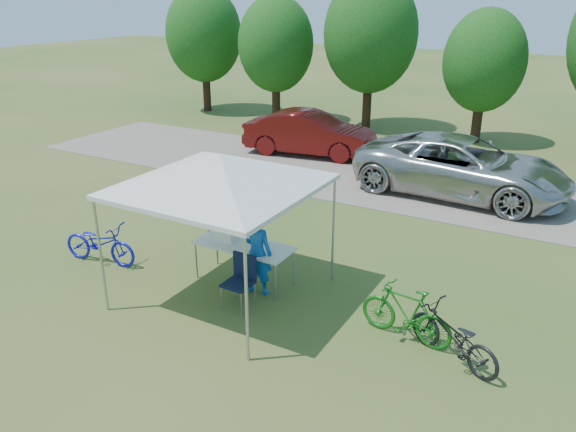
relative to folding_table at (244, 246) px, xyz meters
name	(u,v)px	position (x,y,z in m)	size (l,w,h in m)	color
ground	(225,294)	(-0.04, -0.60, -0.75)	(100.00, 100.00, 0.00)	#2D5119
gravel_strip	(379,179)	(-0.04, 7.40, -0.74)	(24.00, 5.00, 0.02)	gray
canopy	(219,158)	(-0.04, -0.60, 1.90)	(4.53, 4.53, 3.00)	#A5A5AA
treeline	(436,43)	(-0.33, 13.44, 2.79)	(24.89, 4.28, 6.30)	#382314
folding_table	(244,246)	(0.00, 0.00, 0.00)	(1.92, 0.80, 0.79)	white
folding_chair	(241,276)	(0.43, -0.73, -0.18)	(0.49, 0.51, 0.95)	black
cooler	(226,233)	(-0.40, 0.00, 0.21)	(0.44, 0.30, 0.32)	white
ice_cream_cup	(261,249)	(0.43, -0.05, 0.07)	(0.07, 0.07, 0.05)	#C6E235
cyclist	(257,253)	(0.45, -0.24, 0.07)	(0.59, 0.39, 1.63)	#1657B5
bike_blue	(100,243)	(-3.07, -0.80, -0.30)	(0.59, 1.69, 0.89)	#1417B7
bike_green	(406,313)	(3.36, -0.35, -0.27)	(0.45, 1.59, 0.95)	#19701A
bike_dark	(453,337)	(4.18, -0.58, -0.32)	(0.57, 1.64, 0.86)	black
minivan	(462,166)	(2.41, 7.18, 0.08)	(2.66, 5.78, 1.61)	#B8B7B3
sedan	(310,133)	(-3.14, 8.82, 0.02)	(1.57, 4.51, 1.49)	#550F0E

